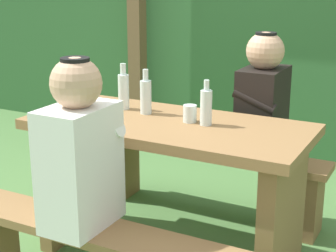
# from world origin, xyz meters

# --- Properties ---
(hedge_backdrop) EXTENTS (6.40, 0.87, 1.76)m
(hedge_backdrop) POSITION_xyz_m (0.00, 2.34, 0.88)
(hedge_backdrop) COLOR #316133
(hedge_backdrop) RESTS_ON ground_plane
(pergola_post_left) EXTENTS (0.12, 0.12, 2.02)m
(pergola_post_left) POSITION_xyz_m (-1.21, 1.73, 1.01)
(pergola_post_left) COLOR brown
(pergola_post_left) RESTS_ON ground_plane
(picnic_table) EXTENTS (1.40, 0.64, 0.75)m
(picnic_table) POSITION_xyz_m (0.00, 0.00, 0.51)
(picnic_table) COLOR olive
(picnic_table) RESTS_ON ground_plane
(bench_far) EXTENTS (1.40, 0.24, 0.43)m
(bench_far) POSITION_xyz_m (0.00, 0.58, 0.31)
(bench_far) COLOR olive
(bench_far) RESTS_ON ground_plane
(person_white_shirt) EXTENTS (0.25, 0.35, 0.72)m
(person_white_shirt) POSITION_xyz_m (-0.10, -0.58, 0.76)
(person_white_shirt) COLOR white
(person_white_shirt) RESTS_ON bench_near
(person_black_coat) EXTENTS (0.25, 0.35, 0.72)m
(person_black_coat) POSITION_xyz_m (0.29, 0.58, 0.76)
(person_black_coat) COLOR black
(person_black_coat) RESTS_ON bench_far
(drinking_glass) EXTENTS (0.07, 0.07, 0.09)m
(drinking_glass) POSITION_xyz_m (0.10, 0.05, 0.79)
(drinking_glass) COLOR silver
(drinking_glass) RESTS_ON picnic_table
(bottle_left) EXTENTS (0.06, 0.06, 0.23)m
(bottle_left) POSITION_xyz_m (-0.17, 0.08, 0.84)
(bottle_left) COLOR silver
(bottle_left) RESTS_ON picnic_table
(bottle_right) EXTENTS (0.06, 0.06, 0.22)m
(bottle_right) POSITION_xyz_m (0.19, 0.04, 0.84)
(bottle_right) COLOR silver
(bottle_right) RESTS_ON picnic_table
(bottle_center) EXTENTS (0.06, 0.06, 0.25)m
(bottle_center) POSITION_xyz_m (-0.32, 0.11, 0.85)
(bottle_center) COLOR silver
(bottle_center) RESTS_ON picnic_table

